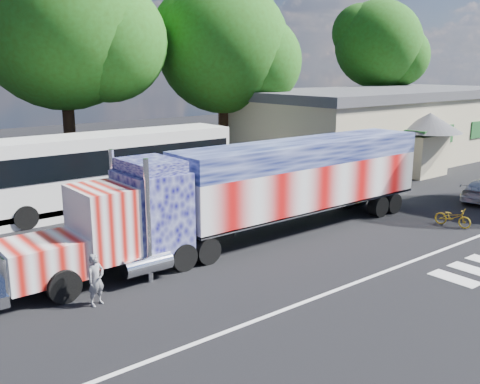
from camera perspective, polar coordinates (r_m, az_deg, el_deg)
ground at (r=19.72m, az=5.49°, el=-6.95°), size 100.00×100.00×0.00m
lane_markings at (r=18.72m, az=17.48°, el=-8.64°), size 30.00×2.67×0.01m
semi_truck at (r=21.30m, az=2.40°, el=0.45°), size 18.91×2.99×4.03m
coach_bus at (r=27.02m, az=-13.48°, el=2.42°), size 12.49×2.91×3.63m
hall_building at (r=40.97m, az=15.21°, el=6.94°), size 22.40×12.80×5.20m
woman at (r=16.19m, az=-15.12°, el=-9.02°), size 0.65×0.52×1.56m
bicycle at (r=24.98m, az=21.75°, el=-2.51°), size 0.82×1.64×0.82m
tree_n_mid at (r=33.66m, az=-18.16°, el=16.71°), size 10.50×10.00×14.25m
tree_far_ne at (r=49.45m, az=14.68°, el=14.93°), size 7.87×7.49×12.41m
tree_ne_a at (r=36.39m, az=-1.58°, el=15.13°), size 9.11×8.67×12.38m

